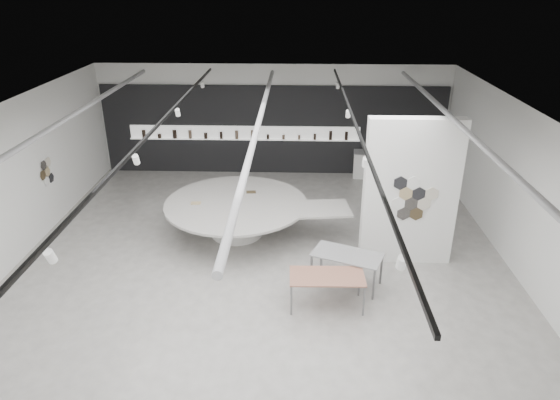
{
  "coord_description": "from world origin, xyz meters",
  "views": [
    {
      "loc": [
        0.8,
        -9.85,
        6.45
      ],
      "look_at": [
        0.43,
        1.2,
        1.47
      ],
      "focal_mm": 32.0,
      "sensor_mm": 36.0,
      "label": 1
    }
  ],
  "objects_px": {
    "partition_column": "(410,193)",
    "sample_table_wood": "(327,278)",
    "display_island": "(239,213)",
    "kitchen_counter": "(377,165)",
    "sample_table_stone": "(347,257)"
  },
  "relations": [
    {
      "from": "partition_column",
      "to": "sample_table_wood",
      "type": "bearing_deg",
      "value": -135.57
    },
    {
      "from": "display_island",
      "to": "kitchen_counter",
      "type": "height_order",
      "value": "kitchen_counter"
    },
    {
      "from": "partition_column",
      "to": "sample_table_wood",
      "type": "relative_size",
      "value": 2.28
    },
    {
      "from": "display_island",
      "to": "sample_table_wood",
      "type": "distance_m",
      "value": 3.82
    },
    {
      "from": "sample_table_wood",
      "to": "sample_table_stone",
      "type": "relative_size",
      "value": 0.93
    },
    {
      "from": "kitchen_counter",
      "to": "sample_table_stone",
      "type": "bearing_deg",
      "value": -97.79
    },
    {
      "from": "sample_table_wood",
      "to": "display_island",
      "type": "bearing_deg",
      "value": 124.89
    },
    {
      "from": "partition_column",
      "to": "sample_table_stone",
      "type": "bearing_deg",
      "value": -142.71
    },
    {
      "from": "sample_table_stone",
      "to": "partition_column",
      "type": "bearing_deg",
      "value": 37.29
    },
    {
      "from": "sample_table_stone",
      "to": "kitchen_counter",
      "type": "xyz_separation_m",
      "value": [
        1.63,
        6.71,
        -0.25
      ]
    },
    {
      "from": "sample_table_wood",
      "to": "kitchen_counter",
      "type": "height_order",
      "value": "kitchen_counter"
    },
    {
      "from": "partition_column",
      "to": "kitchen_counter",
      "type": "distance_m",
      "value": 5.71
    },
    {
      "from": "partition_column",
      "to": "display_island",
      "type": "bearing_deg",
      "value": 164.58
    },
    {
      "from": "sample_table_wood",
      "to": "kitchen_counter",
      "type": "relative_size",
      "value": 0.94
    },
    {
      "from": "partition_column",
      "to": "kitchen_counter",
      "type": "xyz_separation_m",
      "value": [
        0.11,
        5.55,
        -1.34
      ]
    }
  ]
}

